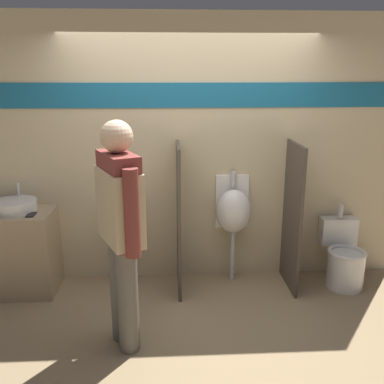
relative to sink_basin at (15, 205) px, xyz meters
name	(u,v)px	position (x,y,z in m)	size (l,w,h in m)	color
ground_plane	(193,301)	(1.72, -0.37, -0.88)	(16.00, 16.00, 0.00)	#997F5B
display_wall	(190,151)	(1.72, 0.23, 0.48)	(4.48, 0.07, 2.70)	beige
sink_counter	(13,252)	(-0.05, -0.05, -0.47)	(0.83, 0.50, 0.83)	tan
sink_basin	(15,205)	(0.00, 0.00, 0.00)	(0.42, 0.42, 0.24)	white
cell_phone	(31,215)	(0.20, -0.15, -0.05)	(0.07, 0.14, 0.01)	black
divider_near_counter	(179,219)	(1.60, -0.09, -0.14)	(0.03, 0.58, 1.49)	#4C4238
divider_mid	(292,217)	(2.73, -0.09, -0.14)	(0.03, 0.58, 1.49)	#4C4238
urinal_near_counter	(122,213)	(1.03, 0.08, -0.12)	(0.36, 0.26, 1.16)	silver
urinal_far	(233,211)	(2.17, 0.08, -0.12)	(0.36, 0.26, 1.16)	silver
toilet	(344,259)	(3.30, -0.10, -0.60)	(0.38, 0.55, 0.81)	white
person_in_vest	(121,221)	(1.14, -1.00, 0.17)	(0.41, 0.59, 1.82)	#666056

